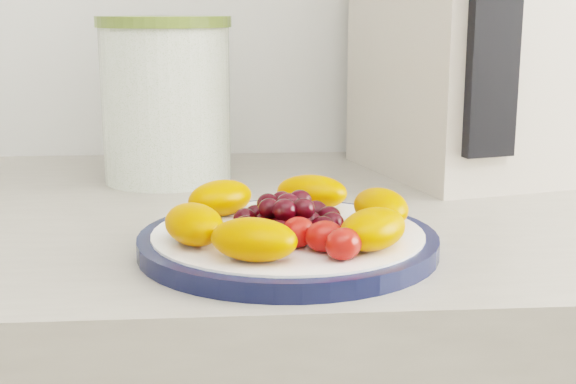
{
  "coord_description": "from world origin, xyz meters",
  "views": [
    {
      "loc": [
        -0.16,
        0.41,
        1.09
      ],
      "look_at": [
        -0.11,
        1.04,
        0.95
      ],
      "focal_mm": 50.0,
      "sensor_mm": 36.0,
      "label": 1
    }
  ],
  "objects": [
    {
      "name": "appliance_panel",
      "position": [
        0.11,
        1.21,
        1.06
      ],
      "size": [
        0.06,
        0.03,
        0.24
      ],
      "primitive_type": "cube",
      "rotation": [
        0.0,
        0.0,
        0.26
      ],
      "color": "black",
      "rests_on": "appliance_body"
    },
    {
      "name": "canister",
      "position": [
        -0.22,
        1.33,
        0.99
      ],
      "size": [
        0.18,
        0.18,
        0.17
      ],
      "primitive_type": "cylinder",
      "rotation": [
        0.0,
        0.0,
        0.28
      ],
      "color": "#47661E",
      "rests_on": "counter"
    },
    {
      "name": "appliance_body",
      "position": [
        0.12,
        1.35,
        1.06
      ],
      "size": [
        0.24,
        0.29,
        0.32
      ],
      "primitive_type": "cube",
      "rotation": [
        0.0,
        0.0,
        0.26
      ],
      "color": "beige",
      "rests_on": "counter"
    },
    {
      "name": "plate_face",
      "position": [
        -0.11,
        1.04,
        0.91
      ],
      "size": [
        0.22,
        0.22,
        0.02
      ],
      "primitive_type": "cylinder",
      "color": "white",
      "rests_on": "counter"
    },
    {
      "name": "canister_lid",
      "position": [
        -0.22,
        1.33,
        1.08
      ],
      "size": [
        0.19,
        0.19,
        0.01
      ],
      "primitive_type": "cylinder",
      "rotation": [
        0.0,
        0.0,
        0.28
      ],
      "color": "olive",
      "rests_on": "canister"
    },
    {
      "name": "plate_rim",
      "position": [
        -0.11,
        1.04,
        0.91
      ],
      "size": [
        0.24,
        0.24,
        0.01
      ],
      "primitive_type": "cylinder",
      "color": "black",
      "rests_on": "counter"
    },
    {
      "name": "fruit_plate",
      "position": [
        -0.11,
        1.03,
        0.93
      ],
      "size": [
        0.21,
        0.21,
        0.03
      ],
      "color": "#D15600",
      "rests_on": "plate_face"
    }
  ]
}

